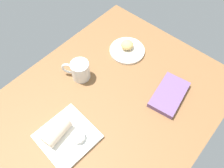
{
  "coord_description": "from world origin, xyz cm",
  "views": [
    {
      "loc": [
        -39.49,
        -34.56,
        96.43
      ],
      "look_at": [
        4.62,
        4.31,
        7.0
      ],
      "focal_mm": 35.27,
      "sensor_mm": 36.0,
      "label": 1
    }
  ],
  "objects_px": {
    "scone_pastry": "(127,45)",
    "sauce_cup": "(78,137)",
    "breakfast_wrap": "(57,131)",
    "coffee_mug": "(80,70)",
    "square_plate": "(67,137)",
    "round_plate": "(127,51)",
    "book_stack": "(169,94)"
  },
  "relations": [
    {
      "from": "scone_pastry",
      "to": "sauce_cup",
      "type": "bearing_deg",
      "value": -162.13
    },
    {
      "from": "scone_pastry",
      "to": "breakfast_wrap",
      "type": "xyz_separation_m",
      "value": [
        -0.59,
        -0.1,
        0.01
      ]
    },
    {
      "from": "sauce_cup",
      "to": "coffee_mug",
      "type": "distance_m",
      "value": 0.34
    },
    {
      "from": "square_plate",
      "to": "sauce_cup",
      "type": "bearing_deg",
      "value": -59.86
    },
    {
      "from": "sauce_cup",
      "to": "round_plate",
      "type": "bearing_deg",
      "value": 17.13
    },
    {
      "from": "square_plate",
      "to": "sauce_cup",
      "type": "xyz_separation_m",
      "value": [
        0.03,
        -0.04,
        0.02
      ]
    },
    {
      "from": "scone_pastry",
      "to": "square_plate",
      "type": "bearing_deg",
      "value": -166.97
    },
    {
      "from": "scone_pastry",
      "to": "book_stack",
      "type": "distance_m",
      "value": 0.36
    },
    {
      "from": "square_plate",
      "to": "coffee_mug",
      "type": "bearing_deg",
      "value": 35.79
    },
    {
      "from": "sauce_cup",
      "to": "book_stack",
      "type": "height_order",
      "value": "sauce_cup"
    },
    {
      "from": "scone_pastry",
      "to": "square_plate",
      "type": "distance_m",
      "value": 0.58
    },
    {
      "from": "round_plate",
      "to": "coffee_mug",
      "type": "bearing_deg",
      "value": 166.15
    },
    {
      "from": "square_plate",
      "to": "book_stack",
      "type": "xyz_separation_m",
      "value": [
        0.46,
        -0.21,
        0.01
      ]
    },
    {
      "from": "sauce_cup",
      "to": "breakfast_wrap",
      "type": "xyz_separation_m",
      "value": [
        -0.05,
        0.08,
        0.02
      ]
    },
    {
      "from": "round_plate",
      "to": "breakfast_wrap",
      "type": "height_order",
      "value": "breakfast_wrap"
    },
    {
      "from": "round_plate",
      "to": "coffee_mug",
      "type": "relative_size",
      "value": 1.45
    },
    {
      "from": "sauce_cup",
      "to": "book_stack",
      "type": "xyz_separation_m",
      "value": [
        0.44,
        -0.17,
        -0.02
      ]
    },
    {
      "from": "sauce_cup",
      "to": "scone_pastry",
      "type": "bearing_deg",
      "value": 17.87
    },
    {
      "from": "round_plate",
      "to": "scone_pastry",
      "type": "distance_m",
      "value": 0.03
    },
    {
      "from": "round_plate",
      "to": "sauce_cup",
      "type": "distance_m",
      "value": 0.55
    },
    {
      "from": "round_plate",
      "to": "sauce_cup",
      "type": "bearing_deg",
      "value": -162.87
    },
    {
      "from": "breakfast_wrap",
      "to": "scone_pastry",
      "type": "bearing_deg",
      "value": 92.77
    },
    {
      "from": "sauce_cup",
      "to": "breakfast_wrap",
      "type": "distance_m",
      "value": 0.09
    },
    {
      "from": "breakfast_wrap",
      "to": "book_stack",
      "type": "bearing_deg",
      "value": 56.29
    },
    {
      "from": "book_stack",
      "to": "square_plate",
      "type": "bearing_deg",
      "value": 155.26
    },
    {
      "from": "scone_pastry",
      "to": "coffee_mug",
      "type": "height_order",
      "value": "coffee_mug"
    },
    {
      "from": "square_plate",
      "to": "sauce_cup",
      "type": "relative_size",
      "value": 3.74
    },
    {
      "from": "round_plate",
      "to": "breakfast_wrap",
      "type": "xyz_separation_m",
      "value": [
        -0.57,
        -0.08,
        0.04
      ]
    },
    {
      "from": "round_plate",
      "to": "scone_pastry",
      "type": "relative_size",
      "value": 2.77
    },
    {
      "from": "round_plate",
      "to": "square_plate",
      "type": "height_order",
      "value": "square_plate"
    },
    {
      "from": "round_plate",
      "to": "book_stack",
      "type": "height_order",
      "value": "book_stack"
    },
    {
      "from": "square_plate",
      "to": "sauce_cup",
      "type": "height_order",
      "value": "sauce_cup"
    }
  ]
}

